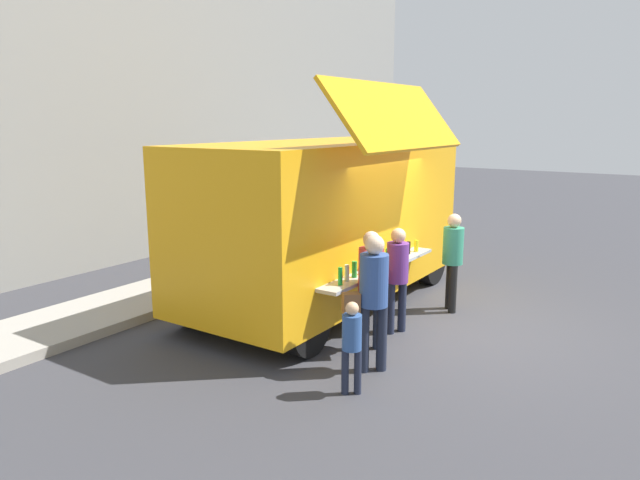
{
  "coord_description": "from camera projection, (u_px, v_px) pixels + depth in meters",
  "views": [
    {
      "loc": [
        -8.13,
        -2.98,
        3.14
      ],
      "look_at": [
        -0.73,
        1.94,
        1.3
      ],
      "focal_mm": 32.5,
      "sensor_mm": 36.0,
      "label": 1
    }
  ],
  "objects": [
    {
      "name": "trash_bin",
      "position": [
        338.0,
        226.0,
        14.69
      ],
      "size": [
        0.6,
        0.6,
        0.99
      ],
      "primitive_type": "cylinder",
      "color": "#2B6435",
      "rests_on": "ground"
    },
    {
      "name": "food_truck_main",
      "position": [
        328.0,
        216.0,
        9.88
      ],
      "size": [
        5.65,
        3.16,
        3.69
      ],
      "rotation": [
        0.0,
        0.0,
        -0.0
      ],
      "color": "#F1A313",
      "rests_on": "ground"
    },
    {
      "name": "customer_rear_waiting",
      "position": [
        372.0,
        292.0,
        7.2
      ],
      "size": [
        0.51,
        0.51,
        1.77
      ],
      "rotation": [
        0.0,
        0.0,
        0.77
      ],
      "color": "#1F2436",
      "rests_on": "ground"
    },
    {
      "name": "customer_mid_with_backpack",
      "position": [
        371.0,
        279.0,
        7.87
      ],
      "size": [
        0.53,
        0.51,
        1.68
      ],
      "rotation": [
        0.0,
        0.0,
        0.71
      ],
      "color": "#1D253A",
      "rests_on": "ground"
    },
    {
      "name": "customer_front_ordering",
      "position": [
        397.0,
        271.0,
        8.56
      ],
      "size": [
        0.33,
        0.33,
        1.6
      ],
      "rotation": [
        0.0,
        0.0,
        1.09
      ],
      "color": "#1F2438",
      "rests_on": "ground"
    },
    {
      "name": "curb_strip",
      "position": [
        24.0,
        337.0,
        8.33
      ],
      "size": [
        28.0,
        1.6,
        0.15
      ],
      "primitive_type": "cube",
      "color": "#9E998E",
      "rests_on": "ground"
    },
    {
      "name": "customer_extra_browsing",
      "position": [
        453.0,
        253.0,
        9.55
      ],
      "size": [
        0.34,
        0.34,
        1.65
      ],
      "rotation": [
        0.0,
        0.0,
        2.18
      ],
      "color": "black",
      "rests_on": "ground"
    },
    {
      "name": "child_near_queue",
      "position": [
        352.0,
        340.0,
        6.65
      ],
      "size": [
        0.23,
        0.23,
        1.12
      ],
      "rotation": [
        0.0,
        0.0,
        0.66
      ],
      "color": "#1E2436",
      "rests_on": "ground"
    },
    {
      "name": "ground_plane",
      "position": [
        451.0,
        329.0,
        8.88
      ],
      "size": [
        60.0,
        60.0,
        0.0
      ],
      "primitive_type": "plane",
      "color": "#38383D"
    }
  ]
}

